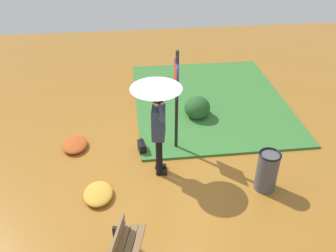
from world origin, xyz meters
TOP-DOWN VIEW (x-y plane):
  - ground_plane at (0.00, 0.00)m, footprint 18.00×18.00m
  - grass_verge at (2.82, -1.60)m, footprint 4.80×4.00m
  - person_with_umbrella at (0.16, 0.06)m, footprint 0.96×0.96m
  - info_sign_post at (0.83, -0.39)m, footprint 0.44×0.07m
  - handbag at (0.78, 0.36)m, footprint 0.32×0.18m
  - trash_bin at (-0.65, -1.92)m, footprint 0.42×0.42m
  - shrub_cluster at (2.07, -1.12)m, footprint 0.71×0.64m
  - leaf_pile_near_person at (-0.51, 1.26)m, footprint 0.69×0.55m
  - leaf_pile_by_bench at (1.12, 1.84)m, footprint 0.69×0.55m

SIDE VIEW (x-z plane):
  - ground_plane at x=0.00m, z-range 0.00..0.00m
  - grass_verge at x=2.82m, z-range 0.00..0.05m
  - leaf_pile_near_person at x=-0.51m, z-range 0.00..0.15m
  - leaf_pile_by_bench at x=1.12m, z-range 0.00..0.15m
  - handbag at x=0.78m, z-range -0.06..0.31m
  - shrub_cluster at x=2.07m, z-range -0.02..0.56m
  - trash_bin at x=-0.65m, z-range 0.00..0.84m
  - info_sign_post at x=0.83m, z-range 0.29..2.59m
  - person_with_umbrella at x=0.16m, z-range 0.53..2.57m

